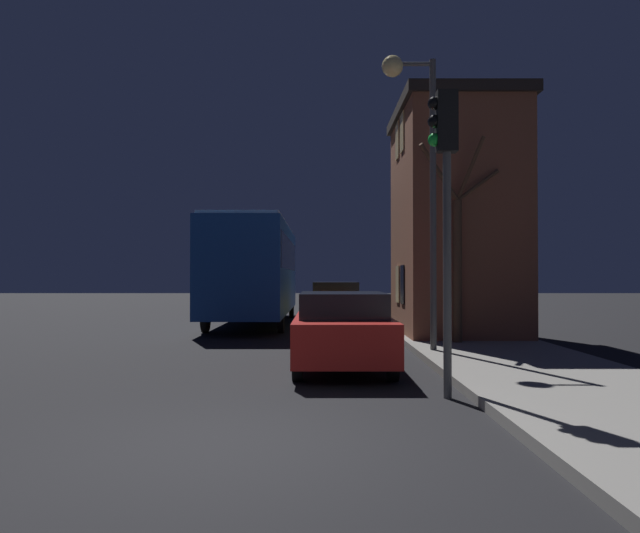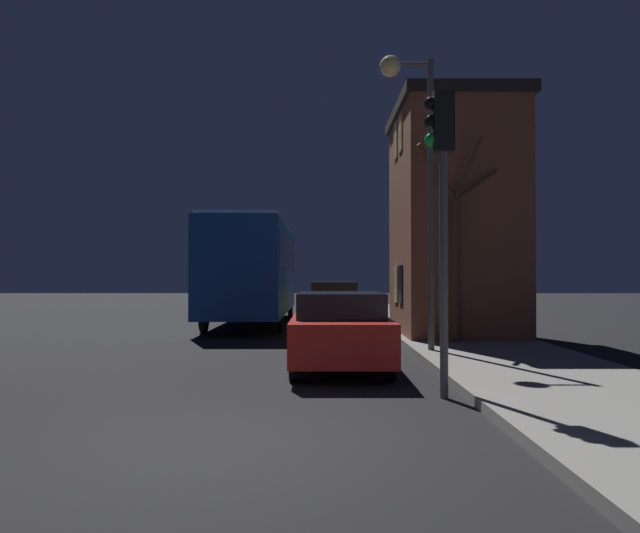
{
  "view_description": "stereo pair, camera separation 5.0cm",
  "coord_description": "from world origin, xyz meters",
  "px_view_note": "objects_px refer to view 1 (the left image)",
  "views": [
    {
      "loc": [
        0.92,
        -6.54,
        1.78
      ],
      "look_at": [
        0.96,
        10.29,
        2.05
      ],
      "focal_mm": 35.0,
      "sensor_mm": 36.0,
      "label": 1
    },
    {
      "loc": [
        0.97,
        -6.54,
        1.78
      ],
      "look_at": [
        0.96,
        10.29,
        2.05
      ],
      "focal_mm": 35.0,
      "sensor_mm": 36.0,
      "label": 2
    }
  ],
  "objects_px": {
    "bare_tree": "(456,251)",
    "traffic_light": "(444,178)",
    "bus": "(254,265)",
    "car_mid_lane": "(334,304)",
    "car_near_lane": "(341,329)",
    "streetlamp": "(413,138)"
  },
  "relations": [
    {
      "from": "traffic_light",
      "to": "bare_tree",
      "type": "xyz_separation_m",
      "value": [
        1.57,
        6.26,
        -0.8
      ]
    },
    {
      "from": "traffic_light",
      "to": "car_near_lane",
      "type": "relative_size",
      "value": 0.99
    },
    {
      "from": "streetlamp",
      "to": "bare_tree",
      "type": "relative_size",
      "value": 1.31
    },
    {
      "from": "streetlamp",
      "to": "car_mid_lane",
      "type": "xyz_separation_m",
      "value": [
        -1.57,
        8.16,
        -4.04
      ]
    },
    {
      "from": "streetlamp",
      "to": "bus",
      "type": "relative_size",
      "value": 0.59
    },
    {
      "from": "bare_tree",
      "to": "car_near_lane",
      "type": "relative_size",
      "value": 1.11
    },
    {
      "from": "bus",
      "to": "car_near_lane",
      "type": "bearing_deg",
      "value": -75.77
    },
    {
      "from": "bus",
      "to": "car_mid_lane",
      "type": "distance_m",
      "value": 3.52
    },
    {
      "from": "streetlamp",
      "to": "traffic_light",
      "type": "distance_m",
      "value": 5.0
    },
    {
      "from": "streetlamp",
      "to": "traffic_light",
      "type": "bearing_deg",
      "value": -93.27
    },
    {
      "from": "streetlamp",
      "to": "bare_tree",
      "type": "bearing_deg",
      "value": 50.05
    },
    {
      "from": "bus",
      "to": "car_near_lane",
      "type": "height_order",
      "value": "bus"
    },
    {
      "from": "streetlamp",
      "to": "traffic_light",
      "type": "xyz_separation_m",
      "value": [
        -0.27,
        -4.71,
        -1.64
      ]
    },
    {
      "from": "traffic_light",
      "to": "bus",
      "type": "relative_size",
      "value": 0.41
    },
    {
      "from": "traffic_light",
      "to": "bus",
      "type": "distance_m",
      "value": 14.85
    },
    {
      "from": "streetlamp",
      "to": "car_mid_lane",
      "type": "height_order",
      "value": "streetlamp"
    },
    {
      "from": "bare_tree",
      "to": "car_mid_lane",
      "type": "distance_m",
      "value": 7.38
    },
    {
      "from": "car_mid_lane",
      "to": "streetlamp",
      "type": "bearing_deg",
      "value": -79.11
    },
    {
      "from": "car_mid_lane",
      "to": "bare_tree",
      "type": "bearing_deg",
      "value": -66.54
    },
    {
      "from": "bare_tree",
      "to": "car_mid_lane",
      "type": "bearing_deg",
      "value": 113.46
    },
    {
      "from": "bus",
      "to": "car_mid_lane",
      "type": "xyz_separation_m",
      "value": [
        2.96,
        -1.32,
        -1.38
      ]
    },
    {
      "from": "bare_tree",
      "to": "traffic_light",
      "type": "bearing_deg",
      "value": -104.05
    }
  ]
}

